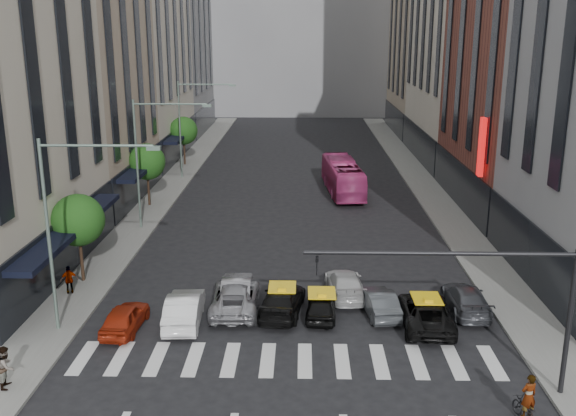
# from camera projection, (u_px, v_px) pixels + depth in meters

# --- Properties ---
(ground) EXTENTS (160.00, 160.00, 0.00)m
(ground) POSITION_uv_depth(u_px,v_px,m) (290.00, 379.00, 26.08)
(ground) COLOR black
(ground) RESTS_ON ground
(sidewalk_left) EXTENTS (3.00, 96.00, 0.15)m
(sidewalk_left) POSITION_uv_depth(u_px,v_px,m) (164.00, 193.00, 55.20)
(sidewalk_left) COLOR slate
(sidewalk_left) RESTS_ON ground
(sidewalk_right) EXTENTS (3.00, 96.00, 0.15)m
(sidewalk_right) POSITION_uv_depth(u_px,v_px,m) (432.00, 195.00, 54.69)
(sidewalk_right) COLOR slate
(sidewalk_right) RESTS_ON ground
(building_left_b) EXTENTS (8.00, 16.00, 24.00)m
(building_left_b) POSITION_uv_depth(u_px,v_px,m) (81.00, 52.00, 50.19)
(building_left_b) COLOR tan
(building_left_b) RESTS_ON ground
(building_left_d) EXTENTS (8.00, 18.00, 30.00)m
(building_left_d) POSITION_uv_depth(u_px,v_px,m) (172.00, 19.00, 85.01)
(building_left_d) COLOR gray
(building_left_d) RESTS_ON ground
(building_right_b) EXTENTS (8.00, 18.00, 26.00)m
(building_right_b) POSITION_uv_depth(u_px,v_px,m) (523.00, 39.00, 48.20)
(building_right_b) COLOR brown
(building_right_b) RESTS_ON ground
(building_right_d) EXTENTS (8.00, 18.00, 28.00)m
(building_right_d) POSITION_uv_depth(u_px,v_px,m) (429.00, 27.00, 84.52)
(building_right_d) COLOR tan
(building_right_d) RESTS_ON ground
(building_far) EXTENTS (30.00, 10.00, 36.00)m
(building_far) POSITION_uv_depth(u_px,v_px,m) (301.00, 2.00, 103.08)
(building_far) COLOR gray
(building_far) RESTS_ON ground
(tree_near) EXTENTS (2.88, 2.88, 4.95)m
(tree_near) POSITION_uv_depth(u_px,v_px,m) (78.00, 220.00, 34.99)
(tree_near) COLOR black
(tree_near) RESTS_ON sidewalk_left
(tree_mid) EXTENTS (2.88, 2.88, 4.95)m
(tree_mid) POSITION_uv_depth(u_px,v_px,m) (147.00, 162.00, 50.39)
(tree_mid) COLOR black
(tree_mid) RESTS_ON sidewalk_left
(tree_far) EXTENTS (2.88, 2.88, 4.95)m
(tree_far) POSITION_uv_depth(u_px,v_px,m) (184.00, 131.00, 65.80)
(tree_far) COLOR black
(tree_far) RESTS_ON sidewalk_left
(streetlamp_near) EXTENTS (5.38, 0.25, 9.00)m
(streetlamp_near) POSITION_uv_depth(u_px,v_px,m) (67.00, 211.00, 28.56)
(streetlamp_near) COLOR gray
(streetlamp_near) RESTS_ON sidewalk_left
(streetlamp_mid) EXTENTS (5.38, 0.25, 9.00)m
(streetlamp_mid) POSITION_uv_depth(u_px,v_px,m) (150.00, 147.00, 43.97)
(streetlamp_mid) COLOR gray
(streetlamp_mid) RESTS_ON sidewalk_left
(streetlamp_far) EXTENTS (5.38, 0.25, 9.00)m
(streetlamp_far) POSITION_uv_depth(u_px,v_px,m) (190.00, 117.00, 59.38)
(streetlamp_far) COLOR gray
(streetlamp_far) RESTS_ON sidewalk_left
(traffic_signal) EXTENTS (10.10, 0.20, 6.00)m
(traffic_signal) POSITION_uv_depth(u_px,v_px,m) (497.00, 288.00, 23.74)
(traffic_signal) COLOR black
(traffic_signal) RESTS_ON ground
(liberty_sign) EXTENTS (0.30, 0.70, 4.00)m
(liberty_sign) POSITION_uv_depth(u_px,v_px,m) (482.00, 147.00, 43.44)
(liberty_sign) COLOR red
(liberty_sign) RESTS_ON ground
(car_red) EXTENTS (1.76, 3.87, 1.29)m
(car_red) POSITION_uv_depth(u_px,v_px,m) (125.00, 317.00, 30.12)
(car_red) COLOR #9C240E
(car_red) RESTS_ON ground
(car_white_front) EXTENTS (1.84, 4.65, 1.51)m
(car_white_front) POSITION_uv_depth(u_px,v_px,m) (184.00, 308.00, 30.83)
(car_white_front) COLOR silver
(car_white_front) RESTS_ON ground
(car_silver) EXTENTS (2.50, 5.14, 1.41)m
(car_silver) POSITION_uv_depth(u_px,v_px,m) (235.00, 297.00, 32.23)
(car_silver) COLOR #9B9BA0
(car_silver) RESTS_ON ground
(taxi_left) EXTENTS (2.49, 4.94, 1.38)m
(taxi_left) POSITION_uv_depth(u_px,v_px,m) (282.00, 300.00, 31.91)
(taxi_left) COLOR black
(taxi_left) RESTS_ON ground
(taxi_center) EXTENTS (1.74, 3.75, 1.24)m
(taxi_center) POSITION_uv_depth(u_px,v_px,m) (322.00, 305.00, 31.53)
(taxi_center) COLOR black
(taxi_center) RESTS_ON ground
(car_grey_mid) EXTENTS (1.86, 4.04, 1.28)m
(car_grey_mid) POSITION_uv_depth(u_px,v_px,m) (379.00, 302.00, 31.83)
(car_grey_mid) COLOR #3E4246
(car_grey_mid) RESTS_ON ground
(taxi_right) EXTENTS (2.48, 5.06, 1.38)m
(taxi_right) POSITION_uv_depth(u_px,v_px,m) (426.00, 312.00, 30.58)
(taxi_right) COLOR black
(taxi_right) RESTS_ON ground
(car_grey_curb) EXTENTS (1.91, 4.60, 1.33)m
(car_grey_curb) POSITION_uv_depth(u_px,v_px,m) (466.00, 299.00, 32.15)
(car_grey_curb) COLOR #42444A
(car_grey_curb) RESTS_ON ground
(car_row2_left) EXTENTS (1.69, 4.37, 1.42)m
(car_row2_left) POSITION_uv_depth(u_px,v_px,m) (237.00, 289.00, 33.30)
(car_row2_left) COLOR gray
(car_row2_left) RESTS_ON ground
(car_row2_right) EXTENTS (2.17, 4.70, 1.33)m
(car_row2_right) POSITION_uv_depth(u_px,v_px,m) (345.00, 284.00, 34.04)
(car_row2_right) COLOR silver
(car_row2_right) RESTS_ON ground
(bus) EXTENTS (3.34, 10.52, 2.88)m
(bus) POSITION_uv_depth(u_px,v_px,m) (343.00, 177.00, 55.26)
(bus) COLOR #BF387B
(bus) RESTS_ON ground
(motorcycle) EXTENTS (1.08, 1.81, 0.90)m
(motorcycle) POSITION_uv_depth(u_px,v_px,m) (527.00, 412.00, 23.03)
(motorcycle) COLOR black
(motorcycle) RESTS_ON ground
(rider) EXTENTS (0.71, 0.57, 1.69)m
(rider) POSITION_uv_depth(u_px,v_px,m) (531.00, 380.00, 22.69)
(rider) COLOR gray
(rider) RESTS_ON motorcycle
(pedestrian_near) EXTENTS (0.76, 0.92, 1.72)m
(pedestrian_near) POSITION_uv_depth(u_px,v_px,m) (6.00, 367.00, 25.01)
(pedestrian_near) COLOR gray
(pedestrian_near) RESTS_ON sidewalk_left
(pedestrian_far) EXTENTS (0.97, 0.67, 1.53)m
(pedestrian_far) POSITION_uv_depth(u_px,v_px,m) (69.00, 280.00, 33.94)
(pedestrian_far) COLOR gray
(pedestrian_far) RESTS_ON sidewalk_left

